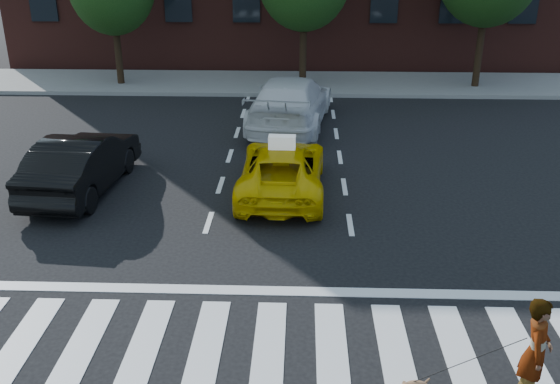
% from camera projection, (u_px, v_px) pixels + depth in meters
% --- Properties ---
extents(ground, '(120.00, 120.00, 0.00)m').
position_uv_depth(ground, '(269.00, 345.00, 10.01)').
color(ground, black).
rests_on(ground, ground).
extents(crosswalk, '(13.00, 2.40, 0.01)m').
position_uv_depth(crosswalk, '(269.00, 345.00, 10.01)').
color(crosswalk, silver).
rests_on(crosswalk, ground).
extents(stop_line, '(12.00, 0.30, 0.01)m').
position_uv_depth(stop_line, '(274.00, 291.00, 11.48)').
color(stop_line, silver).
rests_on(stop_line, ground).
extents(sidewalk_far, '(30.00, 4.00, 0.15)m').
position_uv_depth(sidewalk_far, '(291.00, 83.00, 26.03)').
color(sidewalk_far, slate).
rests_on(sidewalk_far, ground).
extents(taxi, '(2.15, 4.47, 1.23)m').
position_uv_depth(taxi, '(282.00, 169.00, 15.48)').
color(taxi, '#D8B104').
rests_on(taxi, ground).
extents(black_sedan, '(1.90, 4.55, 1.46)m').
position_uv_depth(black_sedan, '(82.00, 163.00, 15.55)').
color(black_sedan, black).
rests_on(black_sedan, ground).
extents(white_suv, '(3.05, 5.96, 1.65)m').
position_uv_depth(white_suv, '(290.00, 102.00, 20.49)').
color(white_suv, silver).
rests_on(white_suv, ground).
extents(woman, '(0.59, 0.71, 1.66)m').
position_uv_depth(woman, '(536.00, 351.00, 8.56)').
color(woman, '#999999').
rests_on(woman, ground).
extents(taxi_sign, '(0.66, 0.30, 0.32)m').
position_uv_depth(taxi_sign, '(282.00, 142.00, 14.99)').
color(taxi_sign, white).
rests_on(taxi_sign, taxi).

